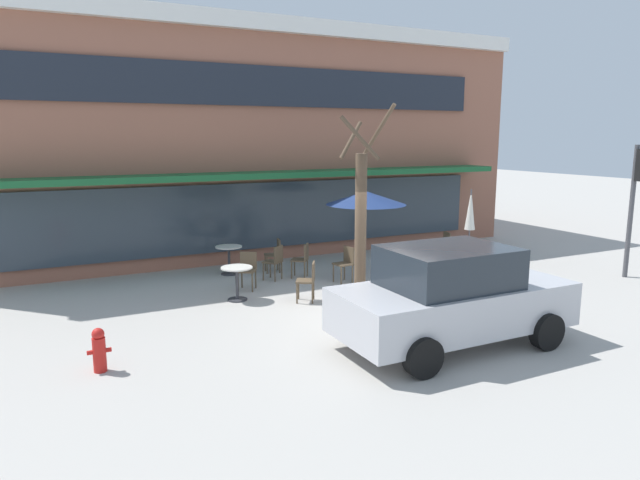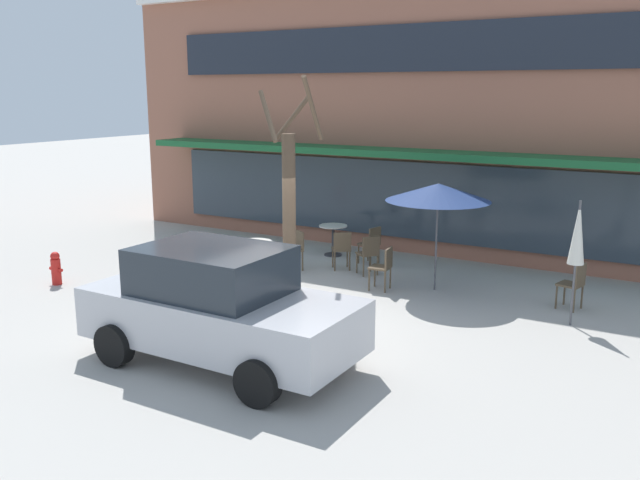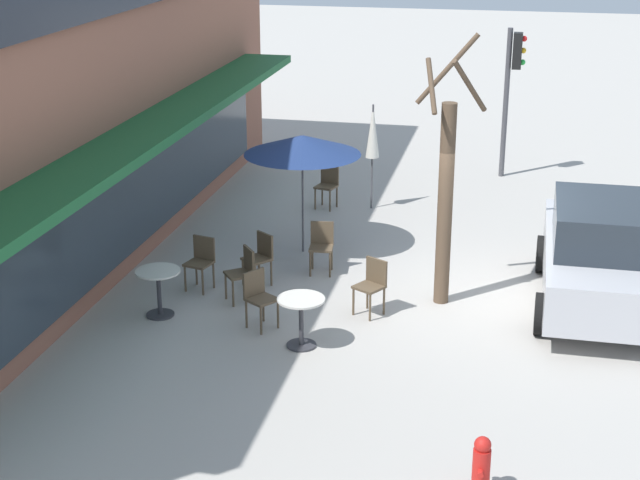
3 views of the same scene
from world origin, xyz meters
name	(u,v)px [view 2 (image 2 of 3)]	position (x,y,z in m)	size (l,w,h in m)	color
ground_plane	(279,322)	(0.00, 0.00, 0.00)	(80.00, 80.00, 0.00)	#ADA8A0
building_facade	(469,110)	(0.00, 9.96, 3.46)	(17.54, 9.10, 6.92)	#935B47
cafe_table_near_wall	(256,252)	(-2.21, 2.40, 0.52)	(0.70, 0.70, 0.76)	#333338
cafe_table_streetside	(333,235)	(-1.62, 4.81, 0.52)	(0.70, 0.70, 0.76)	#333338
patio_umbrella_green_folded	(578,234)	(4.46, 2.46, 1.63)	(0.28, 0.28, 2.20)	#4C4C51
patio_umbrella_cream_folded	(438,192)	(1.64, 3.27, 2.02)	(2.10, 2.10, 2.20)	#4C4C51
cafe_chair_0	(369,252)	(-0.04, 3.61, 0.53)	(0.56, 0.56, 0.89)	brown
cafe_chair_1	(296,247)	(-1.68, 3.19, 0.53)	(0.56, 0.56, 0.89)	brown
cafe_chair_2	(288,268)	(-0.83, 1.58, 0.53)	(0.55, 0.55, 0.89)	brown
cafe_chair_3	(371,242)	(-0.42, 4.52, 0.53)	(0.48, 0.48, 0.89)	brown
cafe_chair_4	(384,265)	(0.74, 2.73, 0.53)	(0.44, 0.44, 0.89)	brown
cafe_chair_5	(342,247)	(-0.76, 3.70, 0.53)	(0.56, 0.56, 0.89)	brown
cafe_chair_6	(574,282)	(4.33, 3.37, 0.53)	(0.48, 0.48, 0.89)	brown
parked_sedan	(219,306)	(0.22, -1.93, 0.88)	(4.21, 2.03, 1.76)	#B7B7BC
street_tree	(290,214)	(-0.13, 0.56, 1.84)	(1.15, 1.14, 4.26)	brown
fire_hydrant	(56,268)	(-5.38, -0.38, 0.35)	(0.36, 0.20, 0.71)	red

